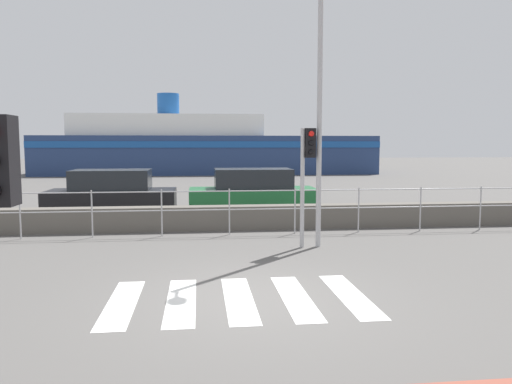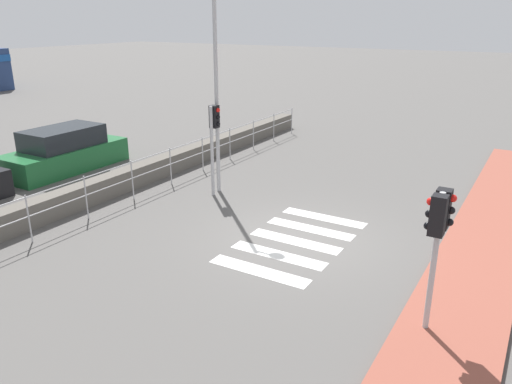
# 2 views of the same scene
# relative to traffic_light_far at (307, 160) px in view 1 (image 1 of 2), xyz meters

# --- Properties ---
(ground_plane) EXTENTS (160.00, 160.00, 0.00)m
(ground_plane) POSITION_rel_traffic_light_far_xyz_m (-1.70, -3.76, -2.06)
(ground_plane) COLOR #565451
(crosswalk) EXTENTS (4.05, 2.40, 0.01)m
(crosswalk) POSITION_rel_traffic_light_far_xyz_m (-1.90, -3.76, -2.05)
(crosswalk) COLOR silver
(crosswalk) RESTS_ON ground_plane
(seawall) EXTENTS (23.84, 0.55, 0.68)m
(seawall) POSITION_rel_traffic_light_far_xyz_m (-1.70, 2.74, -1.72)
(seawall) COLOR #605B54
(seawall) RESTS_ON ground_plane
(harbor_fence) EXTENTS (21.50, 0.04, 1.24)m
(harbor_fence) POSITION_rel_traffic_light_far_xyz_m (-1.70, 1.86, -1.24)
(harbor_fence) COLOR #B2B2B5
(harbor_fence) RESTS_ON ground_plane
(traffic_light_far) EXTENTS (0.34, 0.32, 2.80)m
(traffic_light_far) POSITION_rel_traffic_light_far_xyz_m (0.00, 0.00, 0.00)
(traffic_light_far) COLOR #B2B2B5
(traffic_light_far) RESTS_ON ground_plane
(streetlamp) EXTENTS (0.32, 0.88, 6.85)m
(streetlamp) POSITION_rel_traffic_light_far_xyz_m (0.30, -0.05, 2.09)
(streetlamp) COLOR #B2B2B5
(streetlamp) RESTS_ON ground_plane
(ferry_boat) EXTENTS (27.24, 7.46, 6.60)m
(ferry_boat) POSITION_rel_traffic_light_far_xyz_m (-2.37, 30.99, -0.01)
(ferry_boat) COLOR navy
(ferry_boat) RESTS_ON ground_plane
(parked_car_black) EXTENTS (4.35, 1.85, 1.55)m
(parked_car_black) POSITION_rel_traffic_light_far_xyz_m (-5.51, 6.26, -1.40)
(parked_car_black) COLOR black
(parked_car_black) RESTS_ON ground_plane
(parked_car_green) EXTENTS (4.52, 1.84, 1.56)m
(parked_car_green) POSITION_rel_traffic_light_far_xyz_m (-0.59, 6.26, -1.39)
(parked_car_green) COLOR #1E6633
(parked_car_green) RESTS_ON ground_plane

